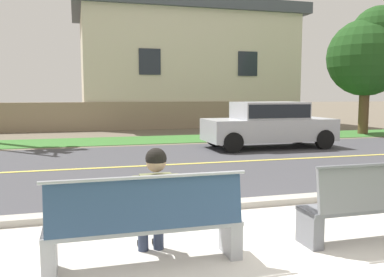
{
  "coord_description": "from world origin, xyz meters",
  "views": [
    {
      "loc": [
        -2.13,
        -3.66,
        1.82
      ],
      "look_at": [
        -0.11,
        3.53,
        1.0
      ],
      "focal_mm": 38.57,
      "sensor_mm": 36.0,
      "label": 1
    }
  ],
  "objects_px": {
    "bench_right": "(383,204)",
    "bench_left": "(146,224)",
    "car_silver_near": "(269,122)",
    "shade_tree_left": "(369,52)",
    "seated_person_olive": "(155,200)"
  },
  "relations": [
    {
      "from": "bench_right",
      "to": "bench_left",
      "type": "bearing_deg",
      "value": 180.0
    },
    {
      "from": "bench_right",
      "to": "car_silver_near",
      "type": "relative_size",
      "value": 0.48
    },
    {
      "from": "car_silver_near",
      "to": "shade_tree_left",
      "type": "height_order",
      "value": "shade_tree_left"
    },
    {
      "from": "bench_right",
      "to": "seated_person_olive",
      "type": "height_order",
      "value": "seated_person_olive"
    },
    {
      "from": "seated_person_olive",
      "to": "car_silver_near",
      "type": "xyz_separation_m",
      "value": [
        5.42,
        8.26,
        0.18
      ]
    },
    {
      "from": "bench_right",
      "to": "seated_person_olive",
      "type": "xyz_separation_m",
      "value": [
        -2.81,
        0.17,
        0.21
      ]
    },
    {
      "from": "bench_right",
      "to": "shade_tree_left",
      "type": "xyz_separation_m",
      "value": [
        9.01,
        11.61,
        3.19
      ]
    },
    {
      "from": "bench_left",
      "to": "bench_right",
      "type": "relative_size",
      "value": 1.0
    },
    {
      "from": "car_silver_near",
      "to": "shade_tree_left",
      "type": "bearing_deg",
      "value": 26.39
    },
    {
      "from": "seated_person_olive",
      "to": "shade_tree_left",
      "type": "distance_m",
      "value": 16.71
    },
    {
      "from": "bench_left",
      "to": "seated_person_olive",
      "type": "distance_m",
      "value": 0.3
    },
    {
      "from": "bench_right",
      "to": "seated_person_olive",
      "type": "relative_size",
      "value": 1.65
    },
    {
      "from": "shade_tree_left",
      "to": "seated_person_olive",
      "type": "bearing_deg",
      "value": -135.93
    },
    {
      "from": "bench_left",
      "to": "car_silver_near",
      "type": "bearing_deg",
      "value": 56.68
    },
    {
      "from": "bench_right",
      "to": "car_silver_near",
      "type": "height_order",
      "value": "car_silver_near"
    }
  ]
}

